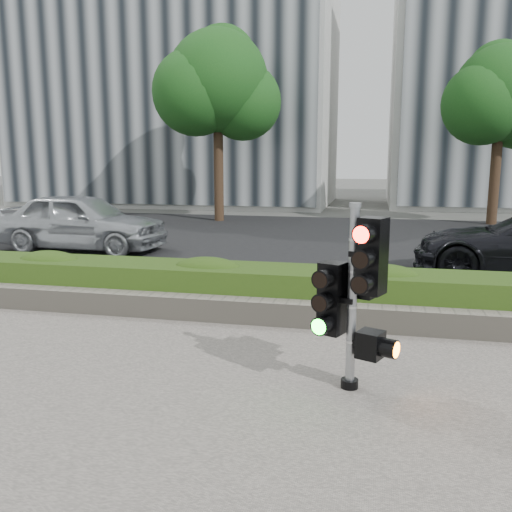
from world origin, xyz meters
name	(u,v)px	position (x,y,z in m)	size (l,w,h in m)	color
ground	(243,377)	(0.00, 0.00, 0.00)	(120.00, 120.00, 0.00)	#51514C
road	(326,242)	(0.00, 10.00, 0.01)	(60.00, 13.00, 0.02)	black
curb	(288,300)	(0.00, 3.15, 0.06)	(60.00, 0.25, 0.12)	gray
stone_wall	(274,312)	(0.00, 1.90, 0.20)	(12.00, 0.32, 0.34)	gray
hedge	(282,290)	(0.00, 2.55, 0.37)	(12.00, 1.00, 0.68)	#527724
building_left	(181,60)	(-9.00, 23.00, 7.50)	(16.00, 9.00, 15.00)	#B7B7B2
tree_left	(218,85)	(-4.52, 14.56, 5.04)	(4.61, 4.03, 7.34)	black
tree_right	(500,97)	(5.48, 15.55, 4.48)	(4.10, 3.58, 6.53)	black
traffic_signal	(356,288)	(1.20, -0.09, 1.09)	(0.71, 0.60, 1.92)	black
car_silver	(81,221)	(-6.04, 7.12, 0.77)	(1.77, 4.41, 1.50)	silver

